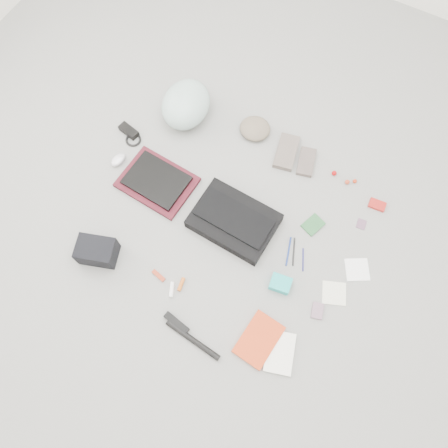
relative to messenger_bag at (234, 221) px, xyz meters
The scene contains 33 objects.
ground_plane 0.07m from the messenger_bag, 127.46° to the right, with size 4.00×4.00×0.00m, color gray.
messenger_bag is the anchor object (origin of this frame).
bag_flap 0.04m from the messenger_bag, 90.00° to the left, with size 0.40×0.18×0.01m, color black.
laptop_sleeve 0.49m from the messenger_bag, behind, with size 0.39×0.29×0.03m, color #50151F.
laptop 0.49m from the messenger_bag, behind, with size 0.32×0.24×0.02m, color black.
bike_helmet 0.75m from the messenger_bag, 140.17° to the left, with size 0.27×0.34×0.20m, color silver.
beanie 0.59m from the messenger_bag, 106.49° to the left, with size 0.18×0.17×0.06m, color #746654.
mitten_left 0.53m from the messenger_bag, 83.78° to the left, with size 0.11×0.22×0.03m, color #6B5F56.
mitten_right 0.56m from the messenger_bag, 70.64° to the left, with size 0.09×0.18×0.03m, color #645650.
power_brick 0.84m from the messenger_bag, 165.46° to the left, with size 0.12×0.05×0.03m, color black.
cable_coil 0.78m from the messenger_bag, 166.91° to the left, with size 0.09×0.09×0.01m, color black.
mouse 0.76m from the messenger_bag, behind, with size 0.06×0.10×0.04m, color silver.
camera_bag 0.72m from the messenger_bag, 137.01° to the right, with size 0.19×0.13×0.12m, color black.
multitool 0.49m from the messenger_bag, 114.47° to the right, with size 0.08×0.02×0.01m, color #9C2E15.
toiletry_tube_white 0.48m from the messenger_bag, 102.37° to the right, with size 0.02×0.02×0.08m, color white.
toiletry_tube_orange 0.43m from the messenger_bag, 100.01° to the right, with size 0.02×0.02×0.07m, color #C55B1A.
u_lock 0.60m from the messenger_bag, 89.54° to the right, with size 0.14×0.03×0.03m, color black.
bike_pump 0.65m from the messenger_bag, 79.66° to the right, with size 0.03×0.03×0.31m, color black.
book_red 0.62m from the messenger_bag, 50.53° to the right, with size 0.16×0.24×0.03m, color #EA4419.
book_white 0.70m from the messenger_bag, 43.51° to the right, with size 0.13×0.20×0.02m, color white.
notepad 0.43m from the messenger_bag, 27.36° to the left, with size 0.08×0.11×0.01m, color #285B30.
pen_blue 0.33m from the messenger_bag, ahead, with size 0.01×0.01×0.16m, color navy.
pen_black 0.35m from the messenger_bag, ahead, with size 0.01×0.01×0.15m, color black.
pen_navy 0.41m from the messenger_bag, ahead, with size 0.01×0.01×0.13m, color navy.
accordion_wallet 0.41m from the messenger_bag, 26.88° to the right, with size 0.10×0.08×0.05m, color #18B8B5.
card_deck 0.63m from the messenger_bag, 20.10° to the right, with size 0.06×0.08×0.02m, color gray.
napkin_top 0.69m from the messenger_bag, ahead, with size 0.12×0.12×0.01m, color white.
napkin_bottom 0.63m from the messenger_bag, ahead, with size 0.12×0.12×0.01m, color silver.
lollipop_a 0.64m from the messenger_bag, 56.57° to the left, with size 0.03×0.03×0.03m, color #A20709.
lollipop_b 0.68m from the messenger_bag, 49.78° to the left, with size 0.03×0.03×0.03m, color #BC3E21.
lollipop_c 0.72m from the messenger_bag, 49.00° to the left, with size 0.02×0.02×0.02m, color red.
altoids_tin 0.79m from the messenger_bag, 36.44° to the left, with size 0.09×0.06×0.02m, color #B2211C.
stamp_sheet 0.69m from the messenger_bag, 28.34° to the left, with size 0.05×0.06×0.00m, color #734F68.
Camera 1 is at (0.41, -0.74, 2.18)m, focal length 35.00 mm.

